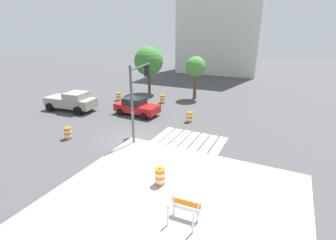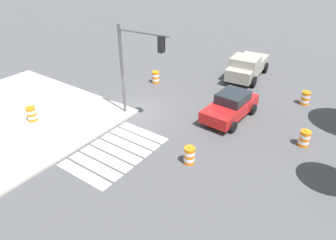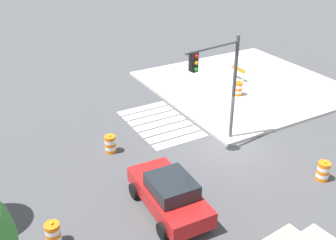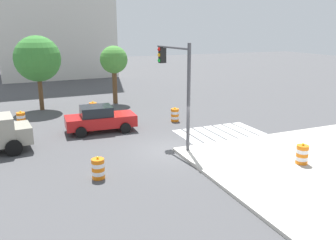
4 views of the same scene
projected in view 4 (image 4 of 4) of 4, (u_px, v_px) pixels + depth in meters
The scene contains 11 objects.
ground_plane at pixel (173, 151), 18.66m from camera, with size 120.00×120.00×0.00m, color #474749.
crosswalk_stripes at pixel (220, 133), 21.77m from camera, with size 5.10×3.20×0.02m.
sports_car at pixel (100, 119), 21.93m from camera, with size 4.38×2.29×1.63m.
traffic_barrel_near_corner at pixel (93, 108), 26.29m from camera, with size 0.56×0.56×1.02m.
traffic_barrel_crosswalk_end at pixel (175, 115), 24.35m from camera, with size 0.56×0.56×1.02m.
traffic_barrel_median_near at pixel (21, 119), 23.26m from camera, with size 0.56×0.56×1.02m.
traffic_barrel_median_far at pixel (98, 169), 15.14m from camera, with size 0.56×0.56×1.02m.
traffic_barrel_on_sidewalk at pixel (302, 154), 16.39m from camera, with size 0.56×0.56×1.02m.
traffic_light_pole at pixel (177, 76), 18.29m from camera, with size 0.70×3.27×5.50m.
street_tree_streetside_near at pixel (38, 59), 26.83m from camera, with size 3.52×3.52×5.79m.
street_tree_streetside_mid at pixel (114, 61), 29.34m from camera, with size 2.31×2.31×4.90m.
Camera 4 is at (-7.11, -16.11, 6.40)m, focal length 37.36 mm.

